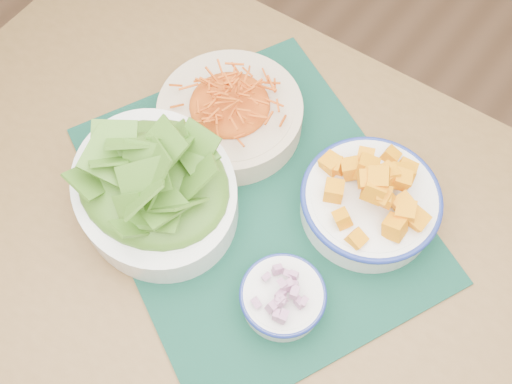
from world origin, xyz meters
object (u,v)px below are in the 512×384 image
table (256,277)px  lettuce_bowl (153,183)px  squash_bowl (372,197)px  onion_bowl (283,296)px  placemat (256,202)px  carrot_bowl (230,110)px

table → lettuce_bowl: bearing=-176.1°
squash_bowl → onion_bowl: squash_bowl is taller
lettuce_bowl → onion_bowl: size_ratio=2.46×
table → onion_bowl: bearing=-29.1°
placemat → carrot_bowl: carrot_bowl is taller
placemat → onion_bowl: 0.16m
onion_bowl → table: bearing=154.4°
table → carrot_bowl: 0.27m
placemat → lettuce_bowl: bearing=-117.8°
carrot_bowl → onion_bowl: 0.30m
table → placemat: 0.13m
placemat → squash_bowl: 0.17m
lettuce_bowl → placemat: bearing=59.4°
carrot_bowl → lettuce_bowl: lettuce_bowl is taller
squash_bowl → lettuce_bowl: 0.31m
carrot_bowl → lettuce_bowl: 0.17m
carrot_bowl → squash_bowl: size_ratio=1.10×
placemat → lettuce_bowl: 0.16m
carrot_bowl → squash_bowl: bearing=0.7°
carrot_bowl → lettuce_bowl: size_ratio=0.84×
squash_bowl → lettuce_bowl: size_ratio=0.76×
table → lettuce_bowl: 0.23m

